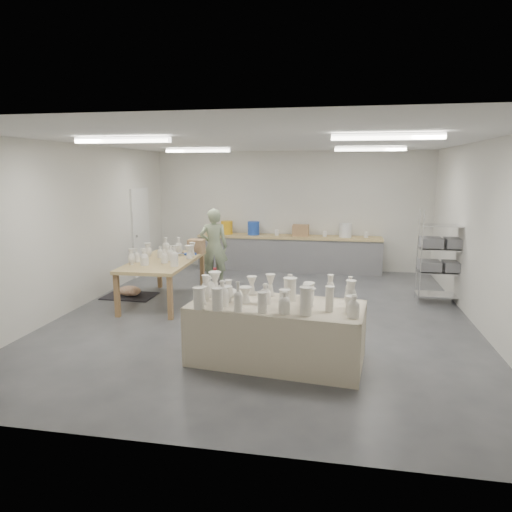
% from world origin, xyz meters
% --- Properties ---
extents(room, '(8.00, 8.02, 3.00)m').
position_xyz_m(room, '(-0.11, 0.08, 2.06)').
color(room, '#424449').
rests_on(room, ground).
extents(back_counter, '(4.60, 0.60, 1.24)m').
position_xyz_m(back_counter, '(-0.01, 3.68, 0.49)').
color(back_counter, tan).
rests_on(back_counter, ground).
extents(wire_shelf, '(0.88, 0.48, 1.80)m').
position_xyz_m(wire_shelf, '(3.20, 1.40, 0.92)').
color(wire_shelf, silver).
rests_on(wire_shelf, ground).
extents(drying_table, '(2.37, 1.31, 1.17)m').
position_xyz_m(drying_table, '(0.46, -1.93, 0.44)').
color(drying_table, olive).
rests_on(drying_table, ground).
extents(work_table, '(1.16, 2.23, 1.20)m').
position_xyz_m(work_table, '(-2.02, 0.58, 0.83)').
color(work_table, tan).
rests_on(work_table, ground).
extents(rug, '(1.00, 0.70, 0.02)m').
position_xyz_m(rug, '(-2.90, 0.69, 0.01)').
color(rug, black).
rests_on(rug, ground).
extents(cat, '(0.49, 0.37, 0.21)m').
position_xyz_m(cat, '(-2.88, 0.68, 0.12)').
color(cat, white).
rests_on(cat, rug).
extents(potter, '(0.70, 0.55, 1.70)m').
position_xyz_m(potter, '(-1.48, 1.99, 0.85)').
color(potter, '#98AB84').
rests_on(potter, ground).
extents(red_stool, '(0.40, 0.40, 0.30)m').
position_xyz_m(red_stool, '(-1.48, 2.26, 0.26)').
color(red_stool, maroon).
rests_on(red_stool, ground).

